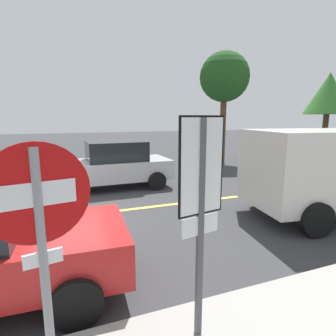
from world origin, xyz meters
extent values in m
plane|color=#38383A|center=(0.00, 0.00, 0.00)|extent=(80.00, 80.00, 0.00)
cube|color=#E0D14C|center=(3.00, 0.00, 0.01)|extent=(28.00, 0.16, 0.01)
cylinder|color=gray|center=(0.19, -4.96, 1.15)|extent=(0.07, 0.07, 2.30)
cylinder|color=red|center=(0.19, -4.96, 1.96)|extent=(0.75, 0.16, 0.76)
cube|color=white|center=(0.19, -4.96, 1.96)|extent=(0.53, 0.13, 0.18)
cube|color=white|center=(0.19, -4.96, 1.46)|extent=(0.28, 0.08, 0.11)
cube|color=#4C4C51|center=(1.64, -4.71, 1.25)|extent=(0.06, 0.06, 2.50)
cube|color=white|center=(1.64, -4.71, 2.02)|extent=(0.50, 0.11, 0.95)
cube|color=black|center=(1.64, -4.71, 2.02)|extent=(0.53, 0.11, 0.99)
cube|color=white|center=(1.64, -4.71, 1.41)|extent=(0.45, 0.10, 0.20)
cylinder|color=black|center=(5.55, -1.10, 0.38)|extent=(0.79, 0.37, 0.76)
cylinder|color=black|center=(5.26, -3.08, 0.38)|extent=(0.79, 0.37, 0.76)
cylinder|color=black|center=(0.50, -2.23, 0.32)|extent=(0.65, 0.25, 0.64)
cylinder|color=black|center=(0.41, -3.95, 0.32)|extent=(0.65, 0.25, 0.64)
cube|color=#B7BABF|center=(1.90, 2.61, 0.66)|extent=(4.20, 1.87, 0.68)
cube|color=black|center=(2.11, 2.61, 1.34)|extent=(2.03, 1.62, 0.68)
cylinder|color=black|center=(0.50, 1.68, 0.32)|extent=(0.64, 0.23, 0.64)
cylinder|color=black|center=(0.47, 3.49, 0.32)|extent=(0.64, 0.23, 0.64)
cylinder|color=black|center=(3.33, 1.73, 0.32)|extent=(0.64, 0.23, 0.64)
cylinder|color=black|center=(3.30, 3.53, 0.32)|extent=(0.64, 0.23, 0.64)
cylinder|color=#513823|center=(15.45, 5.29, 1.34)|extent=(0.33, 0.33, 2.69)
cone|color=#387A2D|center=(15.45, 5.29, 3.91)|extent=(2.75, 2.75, 2.45)
cylinder|color=#513823|center=(8.70, 6.15, 1.96)|extent=(0.33, 0.33, 3.91)
sphere|color=#1E4C1C|center=(8.70, 6.15, 4.65)|extent=(2.66, 2.66, 2.66)
camera|label=1|loc=(0.39, -7.06, 2.50)|focal=29.18mm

